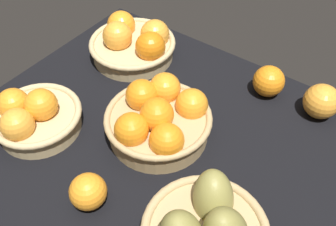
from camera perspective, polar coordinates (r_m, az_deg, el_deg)
The scene contains 7 objects.
market_tray at distance 87.65cm, azimuth -1.87°, elevation -3.56°, with size 84.00×72.00×3.00cm, color black.
basket_near_left at distance 89.37cm, azimuth -19.80°, elevation -0.49°, with size 20.21×20.21×10.81cm.
basket_center at distance 82.64cm, azimuth -1.37°, elevation -0.84°, with size 23.92×23.92×11.76cm.
basket_far_left at distance 105.11cm, azimuth -5.21°, elevation 10.59°, with size 23.76×23.76×11.05cm.
loose_orange_front_gap at distance 94.45cm, azimuth 22.32°, elevation 1.65°, with size 8.37×8.37×8.37cm, color #F49E33.
loose_orange_back_gap at distance 74.41cm, azimuth -12.07°, elevation -11.62°, with size 7.30×7.30×7.30cm, color orange.
loose_orange_side_gap at distance 96.22cm, azimuth 15.08°, elevation 4.70°, with size 7.86×7.86×7.86cm, color orange.
Camera 1 is at (35.20, -43.96, 68.67)cm, focal length 40.02 mm.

